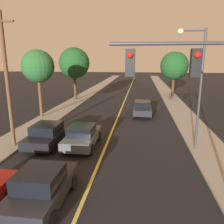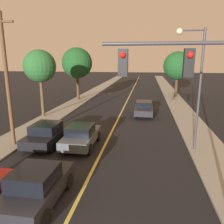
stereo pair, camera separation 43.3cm
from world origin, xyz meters
name	(u,v)px [view 1 (the left image)]	position (x,y,z in m)	size (l,w,h in m)	color
road_surface	(128,92)	(0.00, 36.00, 0.01)	(10.81, 80.00, 0.01)	black
sidewalk_left	(93,91)	(-6.65, 36.00, 0.06)	(2.50, 80.00, 0.12)	gray
sidewalk_right	(166,92)	(6.65, 36.00, 0.06)	(2.50, 80.00, 0.12)	gray
car_near_lane_front	(42,187)	(-1.51, 3.65, 0.78)	(1.92, 3.83, 1.55)	black
car_near_lane_second	(82,136)	(-1.51, 9.65, 0.76)	(1.94, 3.93, 1.49)	#474C51
car_outer_lane_second	(48,134)	(-3.89, 9.68, 0.77)	(2.01, 4.27, 1.51)	black
car_far_oncoming	(142,108)	(2.43, 18.70, 0.77)	(1.91, 4.11, 1.48)	black
traffic_signal_mast	(205,92)	(4.29, 3.96, 4.59)	(4.77, 0.42, 6.26)	#333338
streetlamp_right	(195,75)	(5.39, 10.09, 4.75)	(1.64, 0.36, 7.27)	#333338
utility_pole_left	(7,80)	(-6.00, 9.05, 4.43)	(1.60, 0.24, 8.29)	#513823
tree_left_near	(74,63)	(-7.03, 26.39, 5.17)	(4.20, 4.20, 7.18)	#3D2B1C
tree_left_far	(38,67)	(-7.56, 16.54, 5.00)	(3.10, 3.10, 6.47)	#4C3823
tree_right_near	(174,66)	(7.11, 30.99, 4.74)	(4.20, 4.20, 6.75)	#3D2B1C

